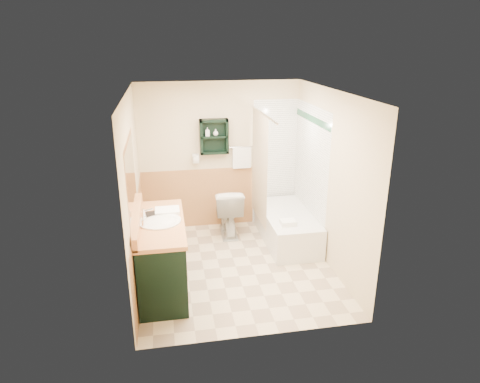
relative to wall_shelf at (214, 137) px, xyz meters
The scene contains 25 objects.
floor 2.09m from the wall_shelf, 85.93° to the right, with size 3.00×3.00×0.00m, color beige.
back_wall 0.38m from the wall_shelf, 48.99° to the left, with size 2.60×0.04×2.40m, color beige.
left_wall 1.89m from the wall_shelf, 130.97° to the right, with size 0.04×3.00×2.40m, color beige.
right_wall 2.03m from the wall_shelf, 44.70° to the right, with size 0.04×3.00×2.40m, color beige.
ceiling 1.66m from the wall_shelf, 85.93° to the right, with size 2.60×3.00×0.04m, color white.
wainscot_left 2.12m from the wall_shelf, 130.14° to the right, with size 2.98×2.98×1.00m, color tan, non-canonical shape.
wainscot_back 1.06m from the wall_shelf, 38.66° to the left, with size 2.58×2.58×1.00m, color tan, non-canonical shape.
mirror_frame 2.28m from the wall_shelf, 120.90° to the right, with size 1.30×1.30×1.00m, color olive, non-canonical shape.
mirror_glass 2.28m from the wall_shelf, 120.79° to the right, with size 1.20×1.20×0.90m, color white, non-canonical shape.
tile_right 1.61m from the wall_shelf, 25.39° to the right, with size 1.50×1.50×2.10m, color white, non-canonical shape.
tile_back 1.23m from the wall_shelf, ahead, with size 0.95×0.95×2.10m, color white, non-canonical shape.
tile_accent 1.56m from the wall_shelf, 25.55° to the right, with size 1.50×1.50×0.10m, color #134528, non-canonical shape.
wall_shelf is the anchor object (origin of this frame).
hair_dryer 0.46m from the wall_shelf, behind, with size 0.10×0.24×0.18m, color white, non-canonical shape.
towel_bar 0.49m from the wall_shelf, ahead, with size 0.40×0.06×0.40m, color white, non-canonical shape.
curtain_rod 1.01m from the wall_shelf, 46.11° to the right, with size 0.03×0.03×1.60m, color silver.
shower_curtain 0.89m from the wall_shelf, 37.30° to the right, with size 1.05×1.05×1.70m, color #BEB08F, non-canonical shape.
vanity 2.26m from the wall_shelf, 116.91° to the right, with size 0.59×1.45×0.92m, color black.
bathtub 1.83m from the wall_shelf, 36.19° to the right, with size 0.71×1.50×0.48m, color silver.
toilet 1.21m from the wall_shelf, 61.92° to the right, with size 0.44×0.79×0.77m, color silver.
counter_towel 1.78m from the wall_shelf, 118.38° to the right, with size 0.31×0.24×0.04m, color white.
vanity_book 1.97m from the wall_shelf, 123.88° to the right, with size 0.18×0.02×0.24m, color black.
tub_towel 1.81m from the wall_shelf, 52.51° to the right, with size 0.21×0.18×0.07m, color white.
soap_bottle_a 0.11m from the wall_shelf, behind, with size 0.06×0.14×0.06m, color silver.
soap_bottle_b 0.06m from the wall_shelf, 10.94° to the right, with size 0.08×0.10×0.08m, color silver.
Camera 1 is at (-0.88, -5.20, 3.01)m, focal length 32.00 mm.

